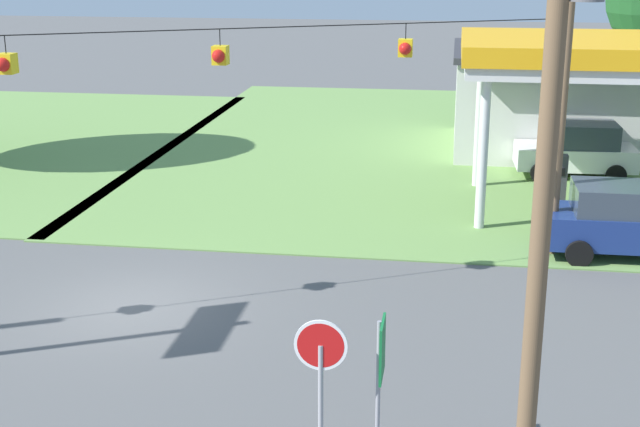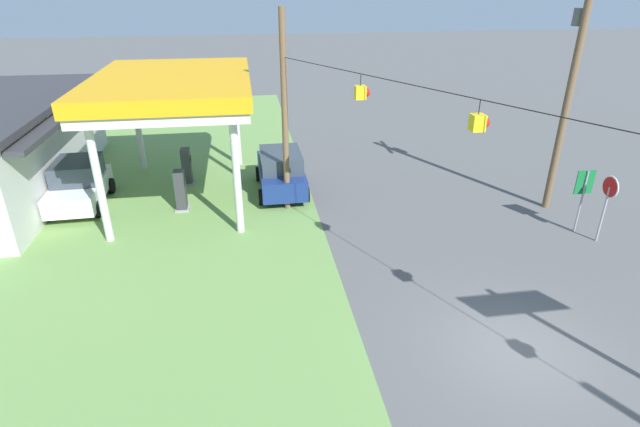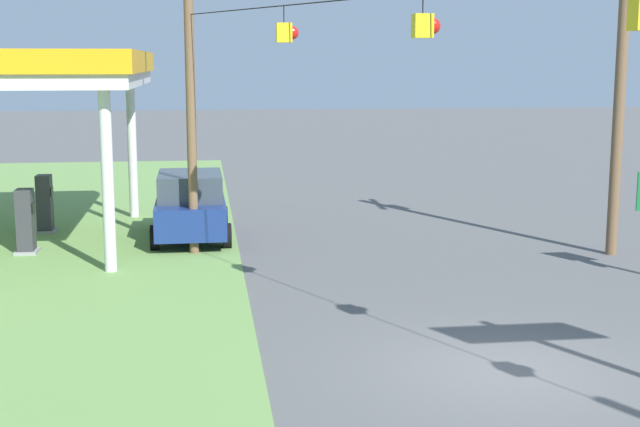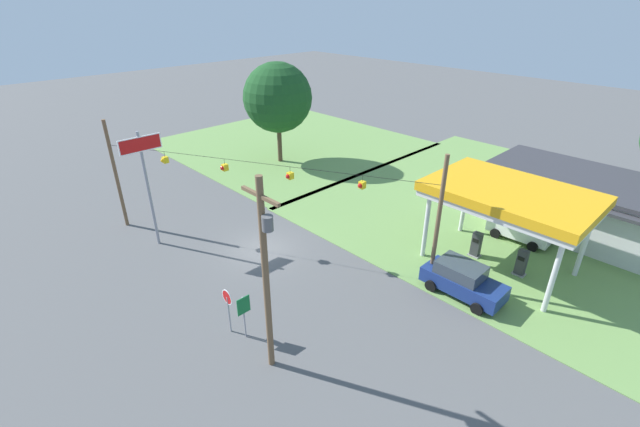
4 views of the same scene
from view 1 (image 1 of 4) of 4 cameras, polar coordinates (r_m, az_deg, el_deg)
ground_plane at (r=20.38m, az=-11.83°, el=-5.84°), size 160.00×160.00×0.00m
grass_verge_station_corner at (r=36.86m, az=18.79°, el=3.84°), size 36.00×28.00×0.04m
gas_station_canopy at (r=27.40m, az=18.52°, el=9.51°), size 8.92×6.07×5.16m
gas_station_store at (r=36.47m, az=18.98°, el=6.82°), size 13.25×7.84×3.92m
fuel_pump_near at (r=27.89m, az=14.91°, el=1.87°), size 0.71×0.56×1.70m
car_at_pumps_front at (r=24.09m, az=19.15°, el=-0.43°), size 4.48×2.14×1.90m
car_at_pumps_rear at (r=32.01m, az=16.16°, el=3.95°), size 4.07×2.21×1.91m
stop_sign_roadside at (r=13.31m, az=0.05°, el=-9.54°), size 0.80×0.08×2.50m
route_sign at (r=13.55m, az=3.92°, el=-9.57°), size 0.10×0.70×2.40m
utility_pole_main at (r=12.31m, az=14.54°, el=4.07°), size 2.20×0.44×9.14m
signal_span_gantry at (r=19.17m, az=-12.59°, el=5.93°), size 19.31×10.24×7.73m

